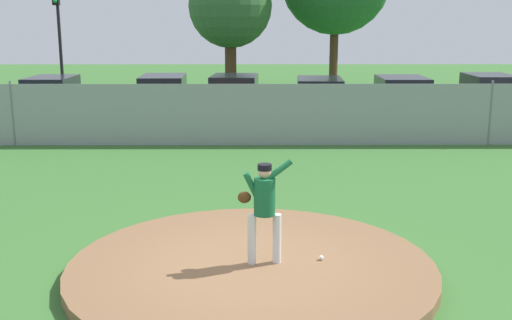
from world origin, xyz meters
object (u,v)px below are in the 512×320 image
object	(u,v)px
traffic_cone_orange	(82,123)
traffic_light_near	(58,24)
pitcher_youth	(264,203)
parked_car_slate	(401,101)
parked_car_navy	(319,102)
parked_car_charcoal	(164,99)
baseball	(321,258)
parked_car_red	(235,99)
parked_car_teal	(52,100)
parked_car_white	(489,100)

from	to	relation	value
traffic_cone_orange	traffic_light_near	bearing A→B (deg)	111.72
pitcher_youth	parked_car_slate	size ratio (longest dim) A/B	0.38
parked_car_navy	traffic_cone_orange	world-z (taller)	parked_car_navy
parked_car_charcoal	traffic_light_near	size ratio (longest dim) A/B	0.85
pitcher_youth	baseball	xyz separation A→B (m)	(0.89, 0.11, -0.91)
parked_car_red	parked_car_teal	bearing A→B (deg)	-179.83
parked_car_slate	traffic_cone_orange	size ratio (longest dim) A/B	7.81
parked_car_teal	parked_car_charcoal	distance (m)	4.28
parked_car_white	traffic_cone_orange	size ratio (longest dim) A/B	7.55
baseball	traffic_light_near	distance (m)	21.48
parked_car_red	parked_car_charcoal	bearing A→B (deg)	-176.07
pitcher_youth	traffic_cone_orange	size ratio (longest dim) A/B	2.93
baseball	parked_car_charcoal	world-z (taller)	parked_car_charcoal
baseball	parked_car_navy	size ratio (longest dim) A/B	0.02
parked_car_slate	traffic_cone_orange	world-z (taller)	parked_car_slate
parked_car_slate	traffic_light_near	distance (m)	15.14
parked_car_red	traffic_light_near	bearing A→B (deg)	152.14
pitcher_youth	parked_car_red	distance (m)	14.93
pitcher_youth	traffic_cone_orange	world-z (taller)	pitcher_youth
parked_car_navy	traffic_cone_orange	distance (m)	8.58
parked_car_charcoal	parked_car_teal	bearing A→B (deg)	177.79
parked_car_navy	traffic_light_near	distance (m)	12.39
pitcher_youth	parked_car_white	world-z (taller)	pitcher_youth
pitcher_youth	parked_car_teal	xyz separation A→B (m)	(-7.83, 14.88, -0.33)
parked_car_white	parked_car_navy	xyz separation A→B (m)	(-6.46, -0.48, -0.03)
parked_car_teal	traffic_light_near	distance (m)	5.08
parked_car_navy	parked_car_white	bearing A→B (deg)	4.22
pitcher_youth	traffic_light_near	world-z (taller)	traffic_light_near
parked_car_white	parked_car_red	size ratio (longest dim) A/B	1.00
parked_car_red	parked_car_teal	xyz separation A→B (m)	(-6.97, -0.02, -0.01)
parked_car_white	parked_car_charcoal	distance (m)	12.32
parked_car_teal	traffic_cone_orange	size ratio (longest dim) A/B	7.88
parked_car_navy	parked_car_charcoal	distance (m)	5.90
parked_car_white	parked_car_teal	world-z (taller)	parked_car_white
parked_car_red	parked_car_navy	distance (m)	3.28
parked_car_navy	parked_car_charcoal	world-z (taller)	parked_car_charcoal
parked_car_white	parked_car_slate	distance (m)	3.39
parked_car_white	traffic_light_near	bearing A→B (deg)	165.44
parked_car_teal	traffic_cone_orange	bearing A→B (deg)	-52.48
parked_car_navy	parked_car_slate	bearing A→B (deg)	2.93
pitcher_youth	parked_car_charcoal	world-z (taller)	pitcher_youth
baseball	parked_car_slate	xyz separation A→B (m)	(4.50, 14.08, 0.60)
parked_car_red	parked_car_charcoal	distance (m)	2.70
parked_car_charcoal	traffic_light_near	xyz separation A→B (m)	(-5.13, 4.32, 2.77)
parked_car_slate	parked_car_navy	world-z (taller)	parked_car_slate
baseball	parked_car_teal	distance (m)	17.16
parked_car_slate	traffic_cone_orange	distance (m)	11.66
baseball	traffic_cone_orange	distance (m)	14.43
traffic_cone_orange	parked_car_white	bearing A→B (deg)	6.88
traffic_cone_orange	traffic_light_near	world-z (taller)	traffic_light_near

